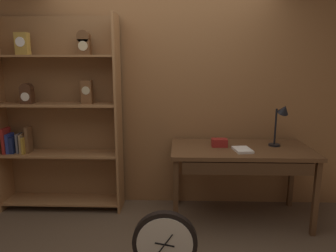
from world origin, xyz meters
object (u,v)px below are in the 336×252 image
(desk_lamp, at_px, (281,118))
(round_clock_large, at_px, (165,244))
(bookshelf, at_px, (57,117))
(toolbox_small, at_px, (219,143))
(workbench, at_px, (241,156))
(open_repair_manual, at_px, (243,150))

(desk_lamp, height_order, round_clock_large, desk_lamp)
(bookshelf, distance_m, toolbox_small, 1.84)
(desk_lamp, xyz_separation_m, round_clock_large, (-1.18, -1.01, -0.84))
(bookshelf, distance_m, workbench, 2.09)
(desk_lamp, bearing_deg, round_clock_large, -139.43)
(bookshelf, xyz_separation_m, open_repair_manual, (2.03, -0.39, -0.26))
(open_repair_manual, height_order, round_clock_large, open_repair_manual)
(workbench, bearing_deg, desk_lamp, 9.49)
(toolbox_small, bearing_deg, open_repair_manual, -38.20)
(bookshelf, bearing_deg, workbench, -7.99)
(toolbox_small, bearing_deg, desk_lamp, 0.81)
(workbench, distance_m, open_repair_manual, 0.14)
(toolbox_small, height_order, open_repair_manual, toolbox_small)
(bookshelf, distance_m, open_repair_manual, 2.08)
(workbench, xyz_separation_m, toolbox_small, (-0.22, 0.06, 0.12))
(workbench, relative_size, desk_lamp, 3.12)
(toolbox_small, relative_size, round_clock_large, 0.30)
(desk_lamp, distance_m, open_repair_manual, 0.55)
(bookshelf, relative_size, open_repair_manual, 9.94)
(bookshelf, bearing_deg, open_repair_manual, -10.96)
(workbench, relative_size, open_repair_manual, 6.63)
(desk_lamp, relative_size, open_repair_manual, 2.13)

